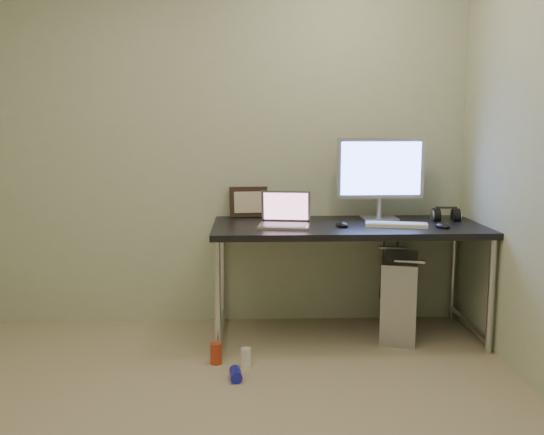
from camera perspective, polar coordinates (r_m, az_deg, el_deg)
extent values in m
cube|color=beige|center=(4.21, -5.69, 6.85)|extent=(3.50, 0.02, 2.50)
cube|color=black|center=(3.93, 7.11, -0.93)|extent=(1.73, 0.76, 0.04)
cylinder|color=silver|center=(3.64, -5.16, -7.74)|extent=(0.04, 0.04, 0.71)
cylinder|color=silver|center=(4.29, -4.70, -5.20)|extent=(0.04, 0.04, 0.71)
cylinder|color=silver|center=(3.91, 19.91, -7.05)|extent=(0.04, 0.04, 0.71)
cylinder|color=silver|center=(4.52, 16.71, -4.80)|extent=(0.04, 0.04, 0.71)
cylinder|color=silver|center=(4.04, -4.86, -10.13)|extent=(0.04, 0.68, 0.04)
cylinder|color=silver|center=(4.29, 18.02, -9.41)|extent=(0.04, 0.68, 0.04)
cube|color=#B7B7BC|center=(4.11, 11.92, -7.29)|extent=(0.35, 0.55, 0.53)
cylinder|color=silver|center=(3.85, 12.81, -4.06)|extent=(0.19, 0.08, 0.03)
cylinder|color=silver|center=(4.25, 11.35, -2.83)|extent=(0.19, 0.08, 0.03)
cylinder|color=black|center=(4.36, 10.34, -4.45)|extent=(0.01, 0.16, 0.69)
cylinder|color=black|center=(4.37, 11.54, -4.74)|extent=(0.02, 0.11, 0.71)
cylinder|color=#BD3B1C|center=(3.63, -5.29, -12.63)|extent=(0.08, 0.08, 0.12)
cylinder|color=white|center=(3.59, -2.47, -13.00)|extent=(0.07, 0.07, 0.11)
cylinder|color=#1B20C3|center=(3.42, -3.44, -14.52)|extent=(0.08, 0.12, 0.06)
cube|color=silver|center=(3.77, 1.15, -0.81)|extent=(0.34, 0.27, 0.02)
cube|color=slate|center=(3.77, 1.15, -0.67)|extent=(0.30, 0.22, 0.00)
cube|color=gray|center=(3.88, 1.31, 1.07)|extent=(0.32, 0.09, 0.20)
cube|color=#7A4C61|center=(3.87, 1.32, 1.05)|extent=(0.28, 0.08, 0.17)
cube|color=silver|center=(4.14, 10.07, -0.10)|extent=(0.24, 0.17, 0.02)
cylinder|color=silver|center=(4.15, 10.04, 0.93)|extent=(0.04, 0.04, 0.13)
cube|color=silver|center=(4.11, 10.17, 4.59)|extent=(0.59, 0.05, 0.40)
cube|color=#5775EB|center=(4.09, 10.24, 4.57)|extent=(0.53, 0.01, 0.35)
cube|color=white|center=(3.88, 11.63, -0.68)|extent=(0.40, 0.21, 0.02)
ellipsoid|color=black|center=(3.90, 15.77, -0.65)|extent=(0.11, 0.14, 0.04)
ellipsoid|color=black|center=(3.82, 6.61, -0.57)|extent=(0.10, 0.13, 0.04)
cylinder|color=black|center=(4.18, 15.20, 0.11)|extent=(0.05, 0.11, 0.11)
cylinder|color=black|center=(4.22, 16.88, 0.11)|extent=(0.05, 0.11, 0.11)
cube|color=black|center=(4.19, 16.08, 0.90)|extent=(0.14, 0.03, 0.01)
cube|color=black|center=(4.20, -2.21, 1.47)|extent=(0.27, 0.10, 0.21)
cylinder|color=silver|center=(4.10, 0.40, 0.41)|extent=(0.01, 0.01, 0.08)
cylinder|color=white|center=(4.09, 0.40, 1.11)|extent=(0.04, 0.03, 0.04)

